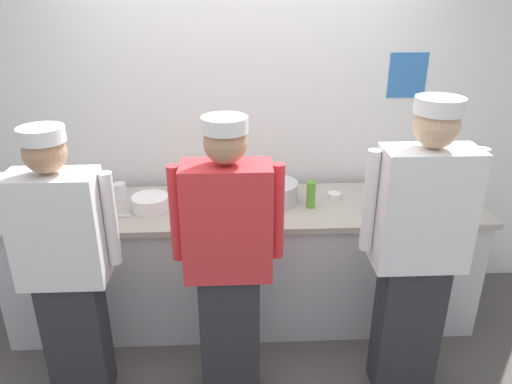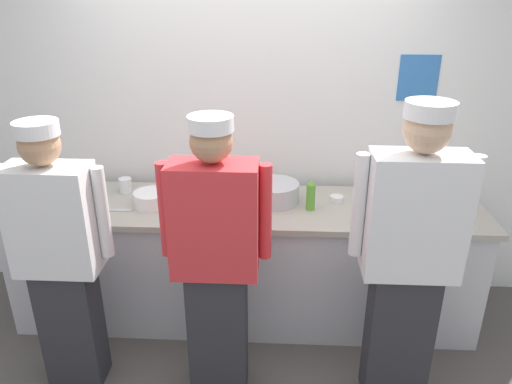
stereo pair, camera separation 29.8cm
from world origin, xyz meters
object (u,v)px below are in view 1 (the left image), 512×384
(mixing_bowl_steel, at_px, (273,192))
(squeeze_bottle_primary, at_px, (311,193))
(chefs_knife, at_px, (106,216))
(deli_cup, at_px, (120,190))
(chef_near_left, at_px, (65,265))
(chef_far_right, at_px, (418,247))
(ramekin_yellow_sauce, at_px, (57,211))
(ramekin_green_sauce, at_px, (334,195))
(ramekin_red_sauce, at_px, (66,200))
(plate_stack_front, at_px, (150,203))
(chef_center, at_px, (228,258))
(sheet_tray, at_px, (417,200))

(mixing_bowl_steel, relative_size, squeeze_bottle_primary, 1.59)
(chefs_knife, bearing_deg, deli_cup, 84.76)
(chef_near_left, xyz_separation_m, chef_far_right, (1.91, -0.03, 0.07))
(ramekin_yellow_sauce, bearing_deg, ramekin_green_sauce, 4.95)
(squeeze_bottle_primary, bearing_deg, chef_near_left, -155.84)
(squeeze_bottle_primary, distance_m, ramekin_red_sauce, 1.66)
(plate_stack_front, bearing_deg, chef_near_left, -119.38)
(plate_stack_front, bearing_deg, chef_far_right, -23.69)
(ramekin_yellow_sauce, bearing_deg, deli_cup, 35.54)
(chef_center, bearing_deg, chef_near_left, 179.47)
(deli_cup, bearing_deg, mixing_bowl_steel, -5.86)
(chefs_knife, bearing_deg, chef_far_right, -17.80)
(squeeze_bottle_primary, xyz_separation_m, deli_cup, (-1.31, 0.22, -0.05))
(chef_center, distance_m, sheet_tray, 1.47)
(ramekin_red_sauce, height_order, chefs_knife, ramekin_red_sauce)
(squeeze_bottle_primary, xyz_separation_m, chefs_knife, (-1.33, -0.09, -0.10))
(ramekin_yellow_sauce, xyz_separation_m, deli_cup, (0.35, 0.25, 0.03))
(squeeze_bottle_primary, bearing_deg, mixing_bowl_steel, 154.36)
(mixing_bowl_steel, relative_size, deli_cup, 3.29)
(squeeze_bottle_primary, bearing_deg, plate_stack_front, 179.50)
(ramekin_red_sauce, xyz_separation_m, chefs_knife, (0.32, -0.23, -0.02))
(sheet_tray, distance_m, ramekin_red_sauce, 2.40)
(chef_center, bearing_deg, squeeze_bottle_primary, 49.83)
(chef_far_right, bearing_deg, ramekin_green_sauce, 110.52)
(ramekin_red_sauce, bearing_deg, deli_cup, 13.02)
(chef_center, distance_m, chefs_knife, 0.97)
(plate_stack_front, height_order, sheet_tray, plate_stack_front)
(mixing_bowl_steel, bearing_deg, ramekin_yellow_sauce, -174.26)
(chef_center, xyz_separation_m, chef_far_right, (1.03, -0.02, 0.05))
(chef_center, relative_size, chef_far_right, 0.95)
(chef_far_right, xyz_separation_m, squeeze_bottle_primary, (-0.49, 0.67, 0.04))
(chef_far_right, bearing_deg, chef_near_left, 179.08)
(plate_stack_front, xyz_separation_m, chefs_knife, (-0.27, -0.09, -0.04))
(plate_stack_front, height_order, ramekin_green_sauce, plate_stack_front)
(chef_far_right, distance_m, sheet_tray, 0.77)
(chef_near_left, height_order, chef_center, chef_center)
(mixing_bowl_steel, relative_size, ramekin_red_sauce, 4.06)
(mixing_bowl_steel, height_order, deli_cup, mixing_bowl_steel)
(plate_stack_front, xyz_separation_m, mixing_bowl_steel, (0.82, 0.11, 0.02))
(sheet_tray, distance_m, chefs_knife, 2.08)
(ramekin_green_sauce, distance_m, deli_cup, 1.50)
(chef_near_left, height_order, ramekin_yellow_sauce, chef_near_left)
(chef_center, relative_size, chefs_knife, 6.12)
(squeeze_bottle_primary, bearing_deg, ramekin_yellow_sauce, -179.07)
(mixing_bowl_steel, distance_m, sheet_tray, 0.99)
(chef_center, distance_m, ramekin_red_sauce, 1.36)
(squeeze_bottle_primary, relative_size, ramekin_green_sauce, 2.35)
(ramekin_red_sauce, bearing_deg, chef_near_left, -73.83)
(ramekin_green_sauce, bearing_deg, mixing_bowl_steel, -177.66)
(ramekin_green_sauce, bearing_deg, sheet_tray, -8.54)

